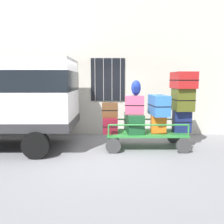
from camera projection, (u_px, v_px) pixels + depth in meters
ground_plane at (108, 152)px, 6.43m from camera, size 40.00×40.00×0.00m
building_wall at (109, 66)px, 8.29m from camera, size 12.00×0.38×5.00m
luggage_cart at (146, 135)px, 6.78m from camera, size 2.35×1.11×0.47m
cart_railing at (146, 123)px, 6.73m from camera, size 2.23×0.97×0.33m
suitcase_left_bottom at (110, 125)px, 6.70m from camera, size 0.44×0.54×0.44m
suitcase_left_middle at (110, 110)px, 6.70m from camera, size 0.47×0.28×0.43m
suitcase_midleft_bottom at (134, 123)px, 6.76m from camera, size 0.53×0.93×0.55m
suitcase_midleft_middle at (134, 105)px, 6.61m from camera, size 0.56×0.39×0.53m
suitcase_center_bottom at (158, 124)px, 6.70m from camera, size 0.46×0.43×0.51m
suitcase_center_middle at (159, 105)px, 6.63m from camera, size 0.51×0.92×0.58m
suitcase_midright_bottom at (182, 121)px, 6.76m from camera, size 0.52×0.30×0.64m
suitcase_midright_middle at (183, 100)px, 6.66m from camera, size 0.56×0.62×0.64m
suitcase_midright_top at (183, 80)px, 6.60m from camera, size 0.62×0.82×0.48m
backpack at (136, 88)px, 6.58m from camera, size 0.27×0.22×0.44m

